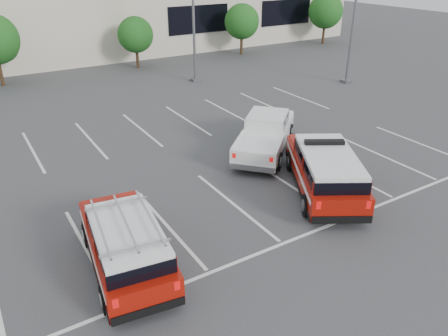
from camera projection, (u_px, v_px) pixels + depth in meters
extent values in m
plane|color=#3A3A3C|center=(234.00, 205.00, 16.07)|extent=(120.00, 120.00, 0.00)
cube|color=silver|center=(179.00, 160.00, 19.51)|extent=(23.00, 15.00, 0.01)
cube|color=beige|center=(39.00, 7.00, 38.73)|extent=(60.00, 15.00, 8.00)
cylinder|color=#3F2B19|center=(1.00, 73.00, 30.10)|extent=(0.24, 0.24, 1.84)
sphere|color=#154913|center=(1.00, 46.00, 29.68)|extent=(2.24, 2.24, 2.24)
cylinder|color=#3F2B19|center=(138.00, 58.00, 34.89)|extent=(0.24, 0.24, 1.51)
sphere|color=#154913|center=(135.00, 35.00, 34.07)|extent=(2.77, 2.77, 2.77)
sphere|color=#154913|center=(140.00, 39.00, 34.60)|extent=(1.85, 1.85, 1.85)
cylinder|color=#3F2B19|center=(241.00, 45.00, 39.56)|extent=(0.24, 0.24, 1.67)
sphere|color=#154913|center=(242.00, 21.00, 38.65)|extent=(3.07, 3.07, 3.07)
sphere|color=#154913|center=(244.00, 26.00, 39.20)|extent=(2.05, 2.05, 2.05)
cylinder|color=#3F2B19|center=(323.00, 34.00, 44.23)|extent=(0.24, 0.24, 1.84)
sphere|color=#154913|center=(326.00, 11.00, 43.24)|extent=(3.37, 3.37, 3.37)
sphere|color=#154913|center=(327.00, 16.00, 43.81)|extent=(2.24, 2.24, 2.24)
cube|color=#59595E|center=(195.00, 80.00, 31.54)|extent=(0.60, 0.60, 0.20)
cylinder|color=#59595E|center=(193.00, 8.00, 29.37)|extent=(0.18, 0.18, 10.00)
cube|color=#59595E|center=(346.00, 81.00, 31.20)|extent=(0.60, 0.60, 0.20)
cylinder|color=#59595E|center=(355.00, 9.00, 29.03)|extent=(0.18, 0.18, 10.00)
cube|color=maroon|center=(324.00, 173.00, 16.69)|extent=(4.60, 5.85, 0.85)
cube|color=black|center=(328.00, 163.00, 15.95)|extent=(3.63, 4.37, 0.45)
cube|color=silver|center=(329.00, 156.00, 15.81)|extent=(3.55, 4.28, 0.16)
cube|color=black|center=(324.00, 142.00, 16.52)|extent=(1.44, 1.01, 0.15)
cube|color=silver|center=(265.00, 137.00, 20.06)|extent=(5.37, 5.19, 0.80)
cube|color=black|center=(267.00, 121.00, 20.23)|extent=(2.64, 2.63, 0.42)
cube|color=silver|center=(268.00, 115.00, 20.10)|extent=(2.58, 2.57, 0.15)
cube|color=maroon|center=(126.00, 247.00, 12.57)|extent=(2.52, 5.05, 0.80)
cube|color=black|center=(127.00, 238.00, 11.91)|extent=(2.17, 3.52, 0.42)
cube|color=silver|center=(126.00, 230.00, 11.79)|extent=(2.12, 3.45, 0.15)
cube|color=#A5A5A8|center=(125.00, 221.00, 11.67)|extent=(2.18, 3.20, 0.06)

